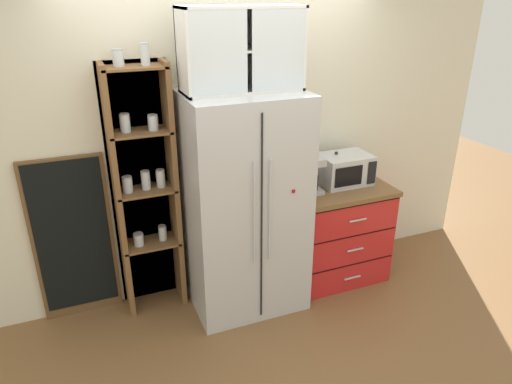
{
  "coord_description": "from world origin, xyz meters",
  "views": [
    {
      "loc": [
        -1.17,
        -3.15,
        2.46
      ],
      "look_at": [
        0.1,
        -0.0,
        0.98
      ],
      "focal_mm": 32.84,
      "sensor_mm": 36.0,
      "label": 1
    }
  ],
  "objects_px": {
    "mug_red": "(344,184)",
    "bottle_amber": "(335,169)",
    "coffee_maker": "(310,174)",
    "chalkboard_menu": "(73,239)",
    "microwave": "(345,169)",
    "refrigerator": "(244,204)",
    "mug_cream": "(342,182)"
  },
  "relations": [
    {
      "from": "chalkboard_menu",
      "to": "mug_red",
      "type": "bearing_deg",
      "value": -9.1
    },
    {
      "from": "mug_cream",
      "to": "coffee_maker",
      "type": "bearing_deg",
      "value": 173.69
    },
    {
      "from": "refrigerator",
      "to": "chalkboard_menu",
      "type": "xyz_separation_m",
      "value": [
        -1.3,
        0.33,
        -0.21
      ]
    },
    {
      "from": "mug_red",
      "to": "mug_cream",
      "type": "xyz_separation_m",
      "value": [
        0.0,
        0.04,
        0.0
      ]
    },
    {
      "from": "coffee_maker",
      "to": "bottle_amber",
      "type": "bearing_deg",
      "value": 15.26
    },
    {
      "from": "microwave",
      "to": "bottle_amber",
      "type": "height_order",
      "value": "bottle_amber"
    },
    {
      "from": "mug_red",
      "to": "chalkboard_menu",
      "type": "height_order",
      "value": "chalkboard_menu"
    },
    {
      "from": "bottle_amber",
      "to": "mug_red",
      "type": "bearing_deg",
      "value": -89.27
    },
    {
      "from": "coffee_maker",
      "to": "chalkboard_menu",
      "type": "xyz_separation_m",
      "value": [
        -1.9,
        0.28,
        -0.37
      ]
    },
    {
      "from": "mug_red",
      "to": "bottle_amber",
      "type": "relative_size",
      "value": 0.38
    },
    {
      "from": "chalkboard_menu",
      "to": "bottle_amber",
      "type": "bearing_deg",
      "value": -5.12
    },
    {
      "from": "coffee_maker",
      "to": "mug_cream",
      "type": "xyz_separation_m",
      "value": [
        0.3,
        -0.03,
        -0.11
      ]
    },
    {
      "from": "refrigerator",
      "to": "coffee_maker",
      "type": "distance_m",
      "value": 0.63
    },
    {
      "from": "mug_cream",
      "to": "chalkboard_menu",
      "type": "distance_m",
      "value": 2.23
    },
    {
      "from": "mug_cream",
      "to": "chalkboard_menu",
      "type": "bearing_deg",
      "value": 171.98
    },
    {
      "from": "refrigerator",
      "to": "microwave",
      "type": "relative_size",
      "value": 4.05
    },
    {
      "from": "mug_red",
      "to": "microwave",
      "type": "bearing_deg",
      "value": 59.52
    },
    {
      "from": "microwave",
      "to": "chalkboard_menu",
      "type": "relative_size",
      "value": 0.33
    },
    {
      "from": "microwave",
      "to": "chalkboard_menu",
      "type": "distance_m",
      "value": 2.3
    },
    {
      "from": "mug_red",
      "to": "chalkboard_menu",
      "type": "distance_m",
      "value": 2.24
    },
    {
      "from": "bottle_amber",
      "to": "chalkboard_menu",
      "type": "height_order",
      "value": "chalkboard_menu"
    },
    {
      "from": "microwave",
      "to": "mug_cream",
      "type": "bearing_deg",
      "value": -132.62
    },
    {
      "from": "bottle_amber",
      "to": "chalkboard_menu",
      "type": "bearing_deg",
      "value": 174.88
    },
    {
      "from": "bottle_amber",
      "to": "chalkboard_menu",
      "type": "distance_m",
      "value": 2.23
    },
    {
      "from": "refrigerator",
      "to": "coffee_maker",
      "type": "xyz_separation_m",
      "value": [
        0.61,
        0.05,
        0.15
      ]
    },
    {
      "from": "coffee_maker",
      "to": "chalkboard_menu",
      "type": "height_order",
      "value": "chalkboard_menu"
    },
    {
      "from": "refrigerator",
      "to": "bottle_amber",
      "type": "relative_size",
      "value": 6.28
    },
    {
      "from": "coffee_maker",
      "to": "mug_red",
      "type": "relative_size",
      "value": 2.88
    },
    {
      "from": "refrigerator",
      "to": "chalkboard_menu",
      "type": "distance_m",
      "value": 1.35
    },
    {
      "from": "mug_red",
      "to": "mug_cream",
      "type": "height_order",
      "value": "mug_cream"
    },
    {
      "from": "microwave",
      "to": "mug_cream",
      "type": "xyz_separation_m",
      "value": [
        -0.07,
        -0.07,
        -0.08
      ]
    },
    {
      "from": "coffee_maker",
      "to": "bottle_amber",
      "type": "xyz_separation_m",
      "value": [
        0.29,
        0.08,
        -0.03
      ]
    }
  ]
}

